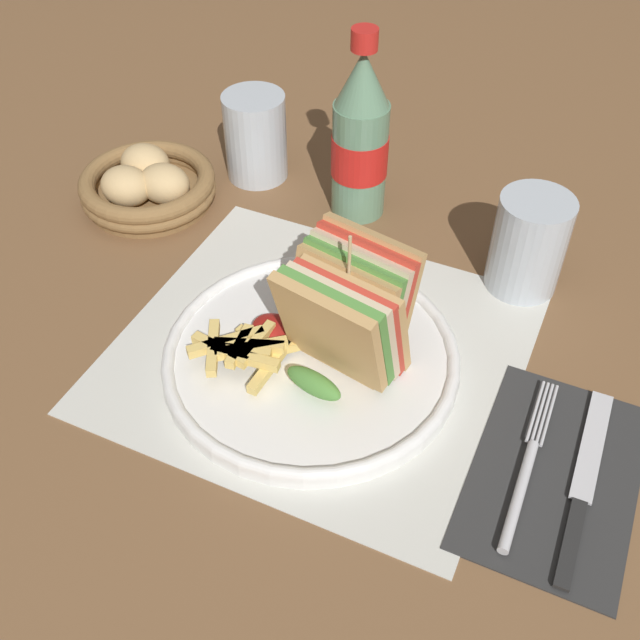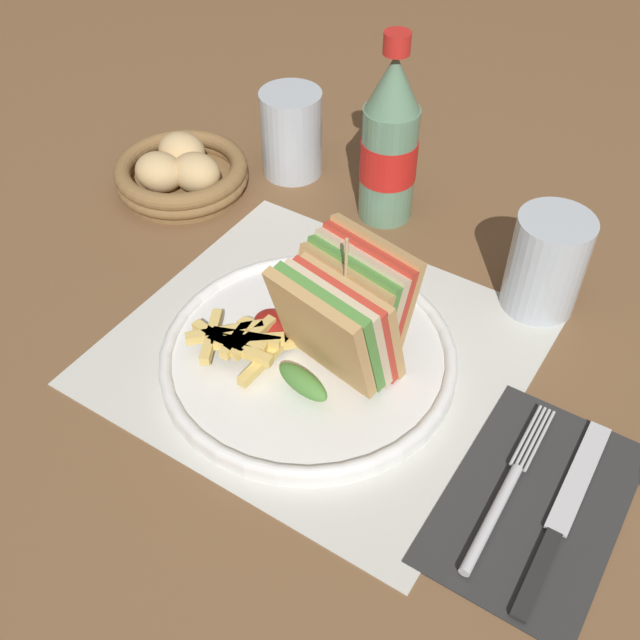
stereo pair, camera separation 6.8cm
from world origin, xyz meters
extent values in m
plane|color=brown|center=(0.00, 0.00, 0.00)|extent=(4.00, 4.00, 0.00)
cube|color=silver|center=(-0.01, 0.04, 0.00)|extent=(0.37, 0.34, 0.00)
cylinder|color=white|center=(-0.01, 0.02, 0.01)|extent=(0.27, 0.27, 0.01)
torus|color=white|center=(-0.01, 0.02, 0.01)|extent=(0.27, 0.27, 0.01)
cube|color=tan|center=(0.02, 0.00, 0.07)|extent=(0.11, 0.05, 0.10)
cube|color=#518E3D|center=(0.02, 0.01, 0.07)|extent=(0.11, 0.05, 0.10)
cube|color=beige|center=(0.03, 0.02, 0.07)|extent=(0.11, 0.05, 0.10)
cube|color=red|center=(0.03, 0.03, 0.07)|extent=(0.11, 0.05, 0.10)
cube|color=tan|center=(0.03, 0.04, 0.06)|extent=(0.11, 0.05, 0.10)
ellipsoid|color=#518E3D|center=(0.02, -0.02, 0.03)|extent=(0.06, 0.03, 0.02)
cube|color=tan|center=(0.02, 0.03, 0.06)|extent=(0.11, 0.05, 0.10)
cube|color=#518E3D|center=(0.02, 0.04, 0.07)|extent=(0.11, 0.05, 0.10)
cube|color=beige|center=(0.02, 0.05, 0.07)|extent=(0.11, 0.05, 0.10)
cube|color=red|center=(0.02, 0.06, 0.07)|extent=(0.11, 0.05, 0.10)
cube|color=tan|center=(0.02, 0.07, 0.07)|extent=(0.11, 0.05, 0.10)
ellipsoid|color=#518E3D|center=(0.02, 0.03, 0.03)|extent=(0.06, 0.03, 0.02)
cylinder|color=tan|center=(0.02, 0.04, 0.09)|extent=(0.00, 0.00, 0.13)
cube|color=#E5C166|center=(-0.04, 0.01, 0.02)|extent=(0.06, 0.06, 0.01)
cube|color=#E5C166|center=(-0.05, 0.01, 0.02)|extent=(0.05, 0.02, 0.01)
cube|color=#E5C166|center=(-0.04, 0.00, 0.02)|extent=(0.05, 0.05, 0.01)
cube|color=#E5C166|center=(-0.03, -0.01, 0.02)|extent=(0.01, 0.07, 0.01)
cube|color=#E5C166|center=(-0.05, -0.02, 0.03)|extent=(0.05, 0.02, 0.01)
cube|color=#E5C166|center=(-0.05, 0.00, 0.03)|extent=(0.01, 0.05, 0.01)
cube|color=#E5C166|center=(-0.05, -0.01, 0.03)|extent=(0.06, 0.03, 0.01)
cube|color=#E5C166|center=(-0.07, -0.02, 0.03)|extent=(0.06, 0.02, 0.01)
cube|color=#E5C166|center=(-0.07, -0.01, 0.03)|extent=(0.06, 0.06, 0.01)
cube|color=#E5C166|center=(-0.08, -0.02, 0.03)|extent=(0.04, 0.06, 0.01)
cube|color=#E5C166|center=(-0.05, -0.02, 0.03)|extent=(0.06, 0.02, 0.01)
cube|color=#E5C166|center=(-0.06, -0.01, 0.03)|extent=(0.02, 0.05, 0.01)
cube|color=#E5C166|center=(-0.05, -0.01, 0.03)|extent=(0.06, 0.05, 0.01)
ellipsoid|color=maroon|center=(-0.05, 0.03, 0.03)|extent=(0.04, 0.03, 0.01)
cube|color=#2D2D2D|center=(0.23, -0.01, 0.00)|extent=(0.13, 0.20, 0.00)
cylinder|color=silver|center=(0.20, -0.04, 0.01)|extent=(0.01, 0.11, 0.01)
cylinder|color=silver|center=(0.20, 0.05, 0.01)|extent=(0.00, 0.07, 0.00)
cylinder|color=silver|center=(0.20, 0.05, 0.01)|extent=(0.00, 0.07, 0.00)
cylinder|color=silver|center=(0.20, 0.05, 0.01)|extent=(0.00, 0.07, 0.00)
cylinder|color=silver|center=(0.21, 0.05, 0.01)|extent=(0.00, 0.07, 0.00)
cube|color=black|center=(0.25, -0.06, 0.01)|extent=(0.01, 0.08, 0.00)
cube|color=silver|center=(0.25, 0.03, 0.01)|extent=(0.02, 0.12, 0.00)
cylinder|color=slate|center=(-0.06, 0.26, 0.07)|extent=(0.06, 0.06, 0.13)
cylinder|color=red|center=(-0.06, 0.26, 0.07)|extent=(0.06, 0.06, 0.05)
cone|color=slate|center=(-0.06, 0.26, 0.16)|extent=(0.06, 0.06, 0.06)
cylinder|color=red|center=(-0.06, 0.26, 0.20)|extent=(0.03, 0.03, 0.02)
cylinder|color=silver|center=(0.14, 0.22, 0.05)|extent=(0.07, 0.07, 0.10)
cylinder|color=black|center=(0.14, 0.22, 0.03)|extent=(0.06, 0.06, 0.06)
cylinder|color=silver|center=(-0.20, 0.28, 0.05)|extent=(0.07, 0.07, 0.10)
cylinder|color=black|center=(-0.20, 0.28, 0.02)|extent=(0.06, 0.06, 0.04)
cylinder|color=olive|center=(-0.29, 0.18, 0.01)|extent=(0.14, 0.14, 0.01)
torus|color=olive|center=(-0.29, 0.18, 0.02)|extent=(0.16, 0.16, 0.02)
torus|color=olive|center=(-0.29, 0.18, 0.03)|extent=(0.16, 0.16, 0.02)
ellipsoid|color=tan|center=(-0.26, 0.17, 0.03)|extent=(0.06, 0.05, 0.04)
ellipsoid|color=tan|center=(-0.30, 0.20, 0.03)|extent=(0.06, 0.05, 0.04)
ellipsoid|color=tan|center=(-0.30, 0.15, 0.03)|extent=(0.06, 0.05, 0.04)
camera|label=1|loc=(0.20, -0.40, 0.52)|focal=42.00mm
camera|label=2|loc=(0.26, -0.37, 0.52)|focal=42.00mm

